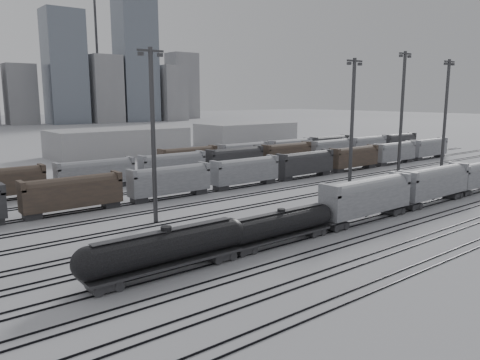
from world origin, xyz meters
TOP-DOWN VIEW (x-y plane):
  - ground at (0.00, 0.00)m, footprint 900.00×900.00m
  - tracks at (0.00, 17.50)m, footprint 220.00×71.50m
  - tank_car_a at (-27.44, 1.00)m, footprint 19.03×3.17m
  - tank_car_b at (-11.78, 1.00)m, footprint 16.81×2.80m
  - hopper_car_a at (4.90, 1.00)m, footprint 16.79×3.34m
  - hopper_car_b at (23.09, 1.00)m, footprint 16.55×3.29m
  - hopper_car_c at (39.25, 1.00)m, footprint 14.93×2.97m
  - light_mast_b at (-18.89, 19.06)m, footprint 3.84×0.62m
  - light_mast_c at (15.92, 12.70)m, footprint 3.83×0.61m
  - light_mast_d at (46.23, 22.50)m, footprint 4.41×0.70m
  - light_mast_e at (51.08, 14.73)m, footprint 4.09×0.65m
  - bg_string_near at (8.00, 32.00)m, footprint 151.00×3.00m
  - bg_string_mid at (18.00, 48.00)m, footprint 151.00×3.00m
  - bg_string_far at (35.50, 56.00)m, footprint 66.00×3.00m
  - warehouse_mid at (10.00, 95.00)m, footprint 40.00×18.00m
  - warehouse_right at (60.00, 95.00)m, footprint 35.00×18.00m
  - crane_right at (91.26, 305.00)m, footprint 42.00×1.80m

SIDE VIEW (x-z plane):
  - ground at x=0.00m, z-range 0.00..0.00m
  - tracks at x=0.00m, z-range 0.00..0.16m
  - tank_car_b at x=-11.78m, z-range 0.33..4.48m
  - tank_car_a at x=-27.44m, z-range 0.37..5.07m
  - bg_string_far at x=35.50m, z-range 0.00..5.60m
  - bg_string_near at x=8.00m, z-range 0.00..5.60m
  - bg_string_mid at x=18.00m, z-range 0.00..5.60m
  - hopper_car_c at x=39.25m, z-range 0.63..5.97m
  - hopper_car_b at x=23.09m, z-range 0.70..6.62m
  - hopper_car_a at x=4.90m, z-range 0.71..6.71m
  - warehouse_mid at x=10.00m, z-range 0.00..8.00m
  - warehouse_right at x=60.00m, z-range 0.00..8.00m
  - light_mast_c at x=15.92m, z-range 0.73..24.67m
  - light_mast_b at x=-18.89m, z-range 0.73..24.76m
  - light_mast_e at x=51.08m, z-range 0.78..26.32m
  - light_mast_d at x=46.23m, z-range 0.84..28.37m
  - crane_right at x=91.26m, z-range 7.39..107.39m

